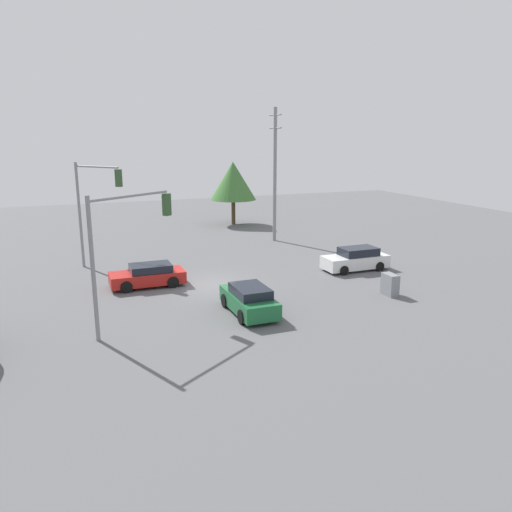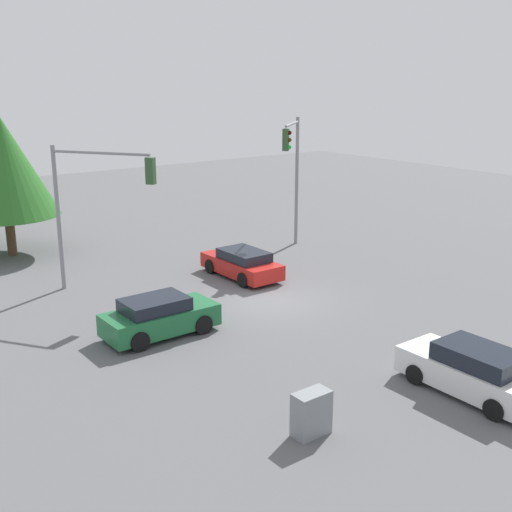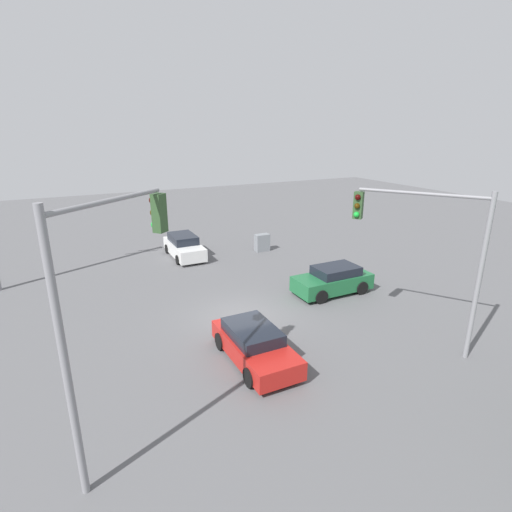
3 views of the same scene
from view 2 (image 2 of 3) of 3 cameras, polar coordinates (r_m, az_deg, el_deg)
name	(u,v)px [view 2 (image 2 of 3)]	position (r m, az deg, el deg)	size (l,w,h in m)	color
ground_plane	(271,301)	(26.58, 1.35, -3.98)	(80.00, 80.00, 0.00)	#5B5B5E
sedan_green	(159,317)	(23.13, -8.59, -5.37)	(4.08, 1.87, 1.43)	#1E6638
sedan_red	(242,264)	(29.49, -1.26, -0.68)	(1.90, 4.24, 1.30)	red
sedan_white	(473,371)	(19.88, 18.71, -9.67)	(1.84, 4.30, 1.48)	silver
traffic_signal_main	(293,162)	(33.51, 3.32, 8.35)	(3.05, 2.64, 6.90)	gray
traffic_signal_cross	(95,193)	(27.29, -14.16, 5.44)	(2.86, 4.00, 6.22)	gray
electrical_cabinet	(311,414)	(16.98, 4.94, -13.78)	(0.99, 0.55, 1.19)	gray
tree_right	(3,166)	(34.76, -21.54, 7.46)	(5.24, 5.24, 7.18)	#4C3823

